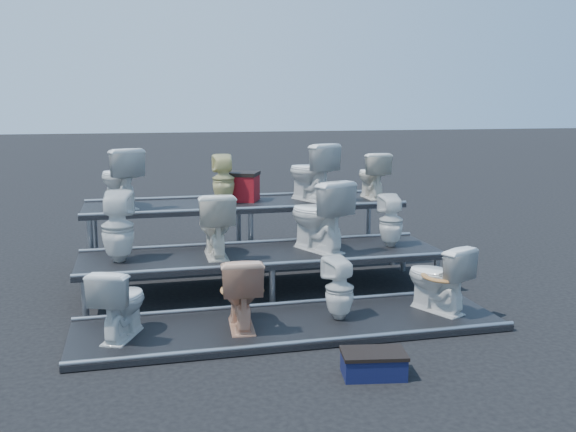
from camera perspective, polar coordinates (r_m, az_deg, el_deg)
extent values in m
plane|color=black|center=(7.62, -2.18, -6.70)|extent=(80.00, 80.00, 0.00)
cube|color=black|center=(6.41, 0.19, -9.72)|extent=(4.20, 1.20, 0.06)
cube|color=black|center=(7.56, -2.19, -5.03)|extent=(4.20, 1.20, 0.46)
cube|color=black|center=(8.76, -3.90, -1.59)|extent=(4.20, 1.20, 0.86)
imported|color=silver|center=(6.13, -14.67, -7.40)|extent=(0.60, 0.75, 0.67)
imported|color=tan|center=(6.20, -4.25, -6.71)|extent=(0.45, 0.72, 0.71)
imported|color=silver|center=(6.44, 4.59, -6.42)|extent=(0.36, 0.36, 0.63)
imported|color=silver|center=(6.83, 13.15, -5.36)|extent=(0.65, 0.80, 0.71)
imported|color=silver|center=(7.28, -14.90, -0.93)|extent=(0.41, 0.42, 0.78)
imported|color=silver|center=(7.34, -6.50, -0.74)|extent=(0.43, 0.73, 0.74)
imported|color=silver|center=(7.57, 2.68, 0.09)|extent=(0.76, 0.96, 0.85)
imported|color=silver|center=(7.90, 9.15, -0.41)|extent=(0.30, 0.30, 0.64)
imported|color=silver|center=(8.51, -14.74, 3.32)|extent=(0.67, 0.86, 0.77)
imported|color=#D0C783|center=(8.59, -5.76, 3.28)|extent=(0.30, 0.31, 0.66)
imported|color=silver|center=(8.83, 2.03, 3.96)|extent=(0.71, 0.89, 0.79)
imported|color=silver|center=(9.13, 7.48, 3.62)|extent=(0.38, 0.65, 0.65)
cube|color=maroon|center=(8.84, -4.32, 2.49)|extent=(0.60, 0.55, 0.35)
cube|color=#0F1336|center=(5.40, 7.60, -13.04)|extent=(0.54, 0.38, 0.18)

